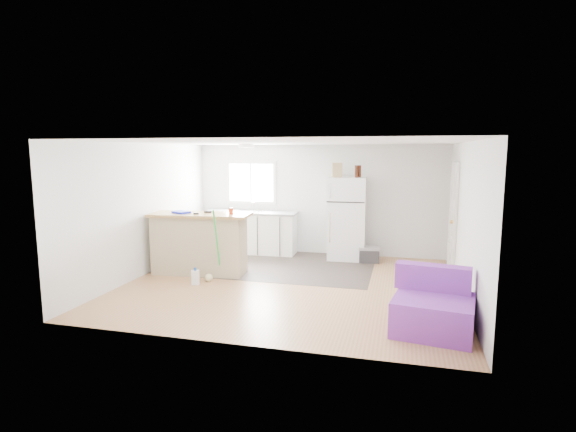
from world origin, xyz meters
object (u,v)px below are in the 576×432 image
at_px(kitchen_cabinets, 251,232).
at_px(cleaner_jug, 195,277).
at_px(bottle_left, 356,171).
at_px(bottle_right, 359,171).
at_px(purple_seat, 433,309).
at_px(red_cup, 231,211).
at_px(mop, 211,268).
at_px(blue_tray, 181,212).
at_px(peninsula, 200,243).
at_px(cardboard_box, 337,170).
at_px(refrigerator, 347,218).
at_px(cooler, 369,254).

bearing_deg(kitchen_cabinets, cleaner_jug, -94.48).
distance_m(bottle_left, bottle_right, 0.09).
height_order(purple_seat, red_cup, red_cup).
relative_size(purple_seat, mop, 0.84).
height_order(blue_tray, bottle_left, bottle_left).
relative_size(red_cup, bottle_right, 0.48).
relative_size(peninsula, cleaner_jug, 6.43).
bearing_deg(red_cup, cardboard_box, 45.85).
bearing_deg(refrigerator, bottle_right, -10.09).
bearing_deg(red_cup, refrigerator, 43.87).
distance_m(cooler, cleaner_jug, 3.59).
bearing_deg(peninsula, red_cup, -2.41).
relative_size(red_cup, bottle_left, 0.48).
relative_size(kitchen_cabinets, purple_seat, 1.95).
xyz_separation_m(purple_seat, cardboard_box, (-1.75, 3.52, 1.59)).
relative_size(cooler, red_cup, 3.82).
bearing_deg(cardboard_box, peninsula, -142.62).
xyz_separation_m(purple_seat, blue_tray, (-4.35, 1.71, 0.86)).
height_order(peninsula, bottle_left, bottle_left).
xyz_separation_m(mop, bottle_right, (2.32, 2.24, 1.62)).
relative_size(peninsula, bottle_right, 7.56).
bearing_deg(purple_seat, cooler, 116.39).
distance_m(cleaner_jug, red_cup, 1.34).
xyz_separation_m(blue_tray, bottle_left, (3.00, 1.79, 0.70)).
height_order(refrigerator, cooler, refrigerator).
xyz_separation_m(cooler, purple_seat, (1.05, -3.39, 0.12)).
xyz_separation_m(cleaner_jug, bottle_left, (2.44, 2.43, 1.72)).
bearing_deg(refrigerator, cardboard_box, -160.15).
xyz_separation_m(refrigerator, bottle_right, (0.24, -0.03, 0.99)).
relative_size(cooler, bottle_left, 1.83).
distance_m(cooler, blue_tray, 3.83).
height_order(peninsula, bottle_right, bottle_right).
bearing_deg(bottle_left, peninsula, -147.21).
relative_size(cooler, cleaner_jug, 1.56).
distance_m(peninsula, bottle_left, 3.44).
distance_m(mop, cardboard_box, 3.31).
relative_size(purple_seat, cardboard_box, 3.60).
height_order(kitchen_cabinets, blue_tray, kitchen_cabinets).
distance_m(purple_seat, cleaner_jug, 3.95).
xyz_separation_m(cooler, cleaner_jug, (-2.74, -2.32, -0.03)).
xyz_separation_m(kitchen_cabinets, refrigerator, (2.15, -0.05, 0.39)).
bearing_deg(kitchen_cabinets, blue_tray, -110.95).
xyz_separation_m(peninsula, purple_seat, (4.04, -1.77, -0.29)).
xyz_separation_m(kitchen_cabinets, mop, (0.07, -2.32, -0.24)).
distance_m(peninsula, cardboard_box, 3.16).
bearing_deg(cooler, blue_tray, -162.66).
relative_size(purple_seat, red_cup, 8.99).
height_order(purple_seat, blue_tray, blue_tray).
height_order(kitchen_cabinets, peninsula, kitchen_cabinets).
height_order(cleaner_jug, bottle_right, bottle_right).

